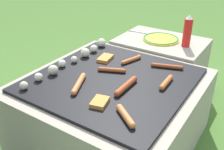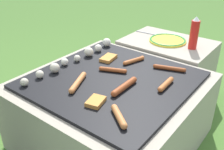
# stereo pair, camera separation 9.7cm
# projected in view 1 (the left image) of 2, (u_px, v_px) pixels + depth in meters

# --- Properties ---
(ground_plane) EXTENTS (14.00, 14.00, 0.00)m
(ground_plane) POSITION_uv_depth(u_px,v_px,m) (112.00, 138.00, 1.62)
(ground_plane) COLOR #47702D
(grill) EXTENTS (0.91, 0.91, 0.42)m
(grill) POSITION_uv_depth(u_px,v_px,m) (112.00, 110.00, 1.52)
(grill) COLOR #A89E8C
(grill) RESTS_ON ground_plane
(side_ledge) EXTENTS (0.46, 0.63, 0.42)m
(side_ledge) POSITION_uv_depth(u_px,v_px,m) (159.00, 66.00, 2.05)
(side_ledge) COLOR #A89E8C
(side_ledge) RESTS_ON ground_plane
(sausage_front_left) EXTENTS (0.21, 0.03, 0.03)m
(sausage_front_left) POSITION_uv_depth(u_px,v_px,m) (126.00, 86.00, 1.32)
(sausage_front_left) COLOR #93421E
(sausage_front_left) RESTS_ON grill
(sausage_back_right) EXTENTS (0.08, 0.18, 0.02)m
(sausage_back_right) POSITION_uv_depth(u_px,v_px,m) (167.00, 66.00, 1.53)
(sausage_back_right) COLOR #93421E
(sausage_back_right) RESTS_ON grill
(sausage_mid_right) EXTENTS (0.16, 0.07, 0.02)m
(sausage_mid_right) POSITION_uv_depth(u_px,v_px,m) (131.00, 60.00, 1.61)
(sausage_mid_right) COLOR #B7602D
(sausage_mid_right) RESTS_ON grill
(sausage_mid_left) EXTENTS (0.19, 0.10, 0.03)m
(sausage_mid_left) POSITION_uv_depth(u_px,v_px,m) (79.00, 84.00, 1.34)
(sausage_mid_left) COLOR #C6753D
(sausage_mid_left) RESTS_ON grill
(sausage_back_left) EXTENTS (0.11, 0.14, 0.03)m
(sausage_back_left) POSITION_uv_depth(u_px,v_px,m) (125.00, 116.00, 1.10)
(sausage_back_left) COLOR #C6753D
(sausage_back_left) RESTS_ON grill
(sausage_front_right) EXTENTS (0.08, 0.15, 0.02)m
(sausage_front_right) POSITION_uv_depth(u_px,v_px,m) (112.00, 70.00, 1.49)
(sausage_front_right) COLOR #A34C23
(sausage_front_right) RESTS_ON grill
(sausage_front_center) EXTENTS (0.16, 0.03, 0.03)m
(sausage_front_center) POSITION_uv_depth(u_px,v_px,m) (166.00, 82.00, 1.36)
(sausage_front_center) COLOR #B7602D
(sausage_front_center) RESTS_ON grill
(bread_slice_center) EXTENTS (0.12, 0.09, 0.02)m
(bread_slice_center) POSITION_uv_depth(u_px,v_px,m) (105.00, 58.00, 1.63)
(bread_slice_center) COLOR #D18438
(bread_slice_center) RESTS_ON grill
(bread_slice_left) EXTENTS (0.11, 0.09, 0.02)m
(bread_slice_left) POSITION_uv_depth(u_px,v_px,m) (100.00, 102.00, 1.20)
(bread_slice_left) COLOR #D18438
(bread_slice_left) RESTS_ON grill
(mushroom_row) EXTENTS (0.74, 0.08, 0.06)m
(mushroom_row) POSITION_uv_depth(u_px,v_px,m) (75.00, 58.00, 1.60)
(mushroom_row) COLOR beige
(mushroom_row) RESTS_ON grill
(plate_colorful) EXTENTS (0.27, 0.27, 0.02)m
(plate_colorful) POSITION_uv_depth(u_px,v_px,m) (161.00, 39.00, 1.95)
(plate_colorful) COLOR yellow
(plate_colorful) RESTS_ON side_ledge
(condiment_bottle) EXTENTS (0.06, 0.06, 0.22)m
(condiment_bottle) POSITION_uv_depth(u_px,v_px,m) (187.00, 32.00, 1.79)
(condiment_bottle) COLOR red
(condiment_bottle) RESTS_ON side_ledge
(fork_utensil) EXTENTS (0.03, 0.17, 0.01)m
(fork_utensil) POSITION_uv_depth(u_px,v_px,m) (137.00, 32.00, 2.10)
(fork_utensil) COLOR silver
(fork_utensil) RESTS_ON side_ledge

